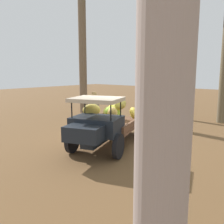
# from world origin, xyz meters

# --- Properties ---
(ground_plane) EXTENTS (60.00, 60.00, 0.00)m
(ground_plane) POSITION_xyz_m (0.00, 0.00, 0.00)
(ground_plane) COLOR brown
(truck) EXTENTS (4.66, 2.88, 1.83)m
(truck) POSITION_xyz_m (0.61, 0.06, 0.89)
(truck) COLOR black
(truck) RESTS_ON ground
(farmer) EXTENTS (0.53, 0.46, 1.77)m
(farmer) POSITION_xyz_m (-0.49, -1.64, 1.01)
(farmer) COLOR #ADBA9F
(farmer) RESTS_ON ground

